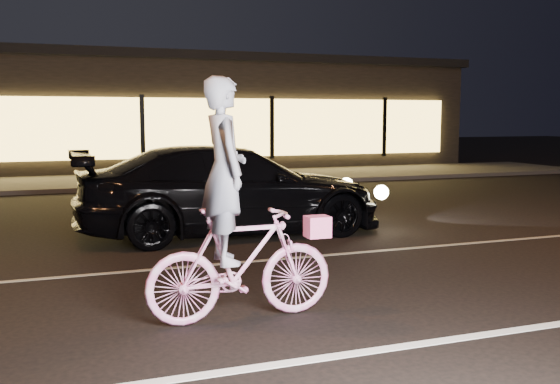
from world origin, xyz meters
name	(u,v)px	position (x,y,z in m)	size (l,w,h in m)	color
ground	(332,299)	(0.00, 0.00, 0.00)	(90.00, 90.00, 0.00)	black
lane_stripe_near	(405,346)	(0.00, -1.50, 0.00)	(60.00, 0.12, 0.01)	silver
lane_stripe_far	(271,260)	(0.00, 2.00, 0.00)	(60.00, 0.10, 0.01)	gray
sidewalk	(152,180)	(0.00, 13.00, 0.06)	(30.00, 4.00, 0.12)	#383533
storefront	(127,112)	(0.00, 18.97, 2.15)	(25.40, 8.42, 4.20)	black
cyclist	(237,236)	(-1.17, -0.32, 0.84)	(1.87, 0.64, 2.36)	#E33099
sedan	(231,190)	(0.01, 4.08, 0.75)	(5.21, 2.14, 1.50)	black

